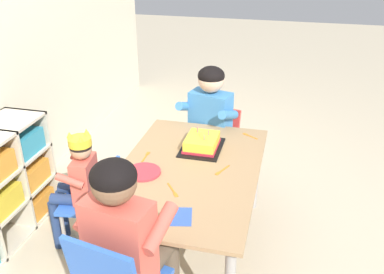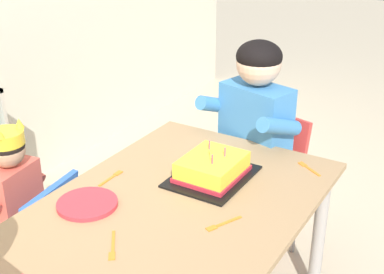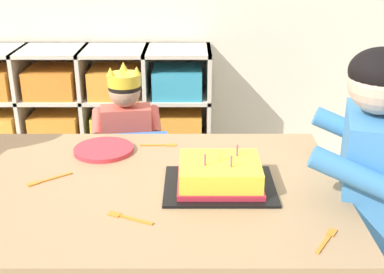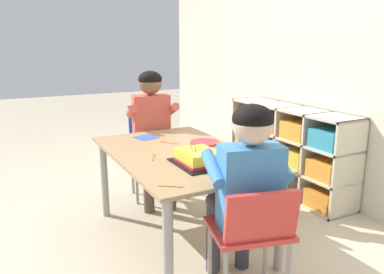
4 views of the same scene
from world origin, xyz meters
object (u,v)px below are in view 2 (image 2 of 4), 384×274
Objects in this scene: classroom_chair_blue at (32,234)px; fork_near_cake_tray at (222,224)px; fork_scattered_mid_table at (112,177)px; paper_plate_stack at (87,204)px; classroom_chair_guest_side at (260,168)px; guest_at_table_side at (246,133)px; fork_at_table_front_edge at (308,168)px; child_with_crown at (6,195)px; birthday_cake_on_tray at (212,169)px; activity_table at (166,232)px; fork_near_child_seat at (113,247)px.

fork_near_cake_tray is (0.10, -0.78, 0.26)m from classroom_chair_blue.
fork_scattered_mid_table is at bearing 111.59° from classroom_chair_blue.
fork_near_cake_tray is at bearing -73.10° from paper_plate_stack.
paper_plate_stack is at bearing -90.64° from classroom_chair_guest_side.
classroom_chair_blue is 1.04m from classroom_chair_guest_side.
fork_near_cake_tray is (-0.65, -0.23, -0.02)m from guest_at_table_side.
fork_near_cake_tray is 1.15× the size of fork_at_table_front_edge.
guest_at_table_side is at bearing 131.58° from child_with_crown.
birthday_cake_on_tray is at bearing -34.11° from paper_plate_stack.
classroom_chair_guest_side is 0.65× the size of guest_at_table_side.
guest_at_table_side is 0.36m from fork_at_table_front_edge.
activity_table is 10.01× the size of fork_scattered_mid_table.
birthday_cake_on_tray is 2.94× the size of fork_at_table_front_edge.
fork_near_cake_tray is (0.11, -0.89, 0.11)m from child_with_crown.
fork_at_table_front_edge reaches higher than classroom_chair_blue.
fork_near_child_seat is at bearing 38.57° from fork_scattered_mid_table.
classroom_chair_guest_side is at bearing 173.12° from fork_at_table_front_edge.
classroom_chair_blue is 0.89× the size of classroom_chair_guest_side.
guest_at_table_side is (0.76, -0.66, 0.12)m from child_with_crown.
fork_scattered_mid_table is (-0.70, 0.29, 0.20)m from classroom_chair_guest_side.
classroom_chair_guest_side is at bearing 90.00° from guest_at_table_side.
classroom_chair_guest_side is (0.87, -0.69, -0.09)m from child_with_crown.
classroom_chair_blue is at bearing 96.95° from activity_table.
classroom_chair_guest_side is at bearing -15.02° from paper_plate_stack.
fork_at_table_front_edge is (-0.14, -0.33, -0.02)m from guest_at_table_side.
fork_near_cake_tray is at bearing -76.06° from fork_near_child_seat.
guest_at_table_side is 7.99× the size of fork_near_cake_tray.
fork_at_table_front_edge is (0.64, -0.54, -0.01)m from paper_plate_stack.
classroom_chair_guest_side is (0.86, -0.58, 0.06)m from classroom_chair_blue.
birthday_cake_on_tray reaches higher than fork_scattered_mid_table.
paper_plate_stack reaches higher than fork_at_table_front_edge.
child_with_crown is 7.36× the size of fork_at_table_front_edge.
activity_table is at bearing 123.28° from fork_near_cake_tray.
classroom_chair_blue is at bearing 122.30° from fork_near_cake_tray.
fork_at_table_front_edge is at bearing -25.37° from classroom_chair_guest_side.
fork_at_table_front_edge is at bearing -40.24° from paper_plate_stack.
birthday_cake_on_tray reaches higher than fork_near_cake_tray.
guest_at_table_side reaches higher than fork_near_child_seat.
classroom_chair_blue is 1.81× the size of birthday_cake_on_tray.
guest_at_table_side is 0.81m from paper_plate_stack.
classroom_chair_blue is 2.90× the size of paper_plate_stack.
classroom_chair_guest_side is at bearing 138.24° from classroom_chair_blue.
birthday_cake_on_tray is (-0.51, -0.02, 0.23)m from classroom_chair_guest_side.
activity_table is 0.21m from fork_near_cake_tray.
classroom_chair_blue is 4.61× the size of fork_near_cake_tray.
fork_at_table_front_edge is (-0.25, -0.30, 0.20)m from classroom_chair_guest_side.
activity_table is 0.62m from classroom_chair_blue.
child_with_crown reaches higher than fork_near_cake_tray.
fork_near_cake_tray is at bearing 89.55° from child_with_crown.
child_with_crown is at bearing -90.73° from classroom_chair_blue.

